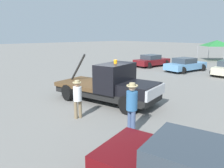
{
  "coord_description": "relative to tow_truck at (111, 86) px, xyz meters",
  "views": [
    {
      "loc": [
        8.71,
        -7.51,
        3.6
      ],
      "look_at": [
        0.5,
        0.0,
        1.05
      ],
      "focal_mm": 35.0,
      "sensor_mm": 36.0,
      "label": 1
    }
  ],
  "objects": [
    {
      "name": "person_at_hood",
      "position": [
        0.71,
        -2.6,
        0.08
      ],
      "size": [
        0.38,
        0.38,
        1.69
      ],
      "rotation": [
        0.0,
        0.0,
        6.06
      ],
      "color": "#847051",
      "rests_on": "ground"
    },
    {
      "name": "canopy_tent_green",
      "position": [
        -4.24,
        23.3,
        1.49
      ],
      "size": [
        3.6,
        3.6,
        2.8
      ],
      "color": "#9E9EA3",
      "rests_on": "ground"
    },
    {
      "name": "tow_truck",
      "position": [
        0.0,
        0.0,
        0.0
      ],
      "size": [
        6.13,
        3.38,
        2.51
      ],
      "rotation": [
        0.0,
        0.0,
        0.23
      ],
      "color": "black",
      "rests_on": "ground"
    },
    {
      "name": "parked_car_skyblue",
      "position": [
        -2.53,
        12.2,
        -0.27
      ],
      "size": [
        2.75,
        4.72,
        1.34
      ],
      "rotation": [
        0.0,
        0.0,
        1.44
      ],
      "color": "#669ED1",
      "rests_on": "ground"
    },
    {
      "name": "ground_plane",
      "position": [
        -0.35,
        -0.08,
        -0.92
      ],
      "size": [
        160.0,
        160.0,
        0.0
      ],
      "primitive_type": "plane",
      "color": "gray"
    },
    {
      "name": "parked_car_maroon",
      "position": [
        -6.84,
        12.45,
        -0.27
      ],
      "size": [
        2.59,
        4.46,
        1.34
      ],
      "rotation": [
        0.0,
        0.0,
        1.49
      ],
      "color": "maroon",
      "rests_on": "ground"
    },
    {
      "name": "person_near_truck",
      "position": [
        3.26,
        -1.94,
        0.2
      ],
      "size": [
        0.42,
        0.42,
        1.9
      ],
      "rotation": [
        0.0,
        0.0,
        1.34
      ],
      "color": "#475B84",
      "rests_on": "ground"
    }
  ]
}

